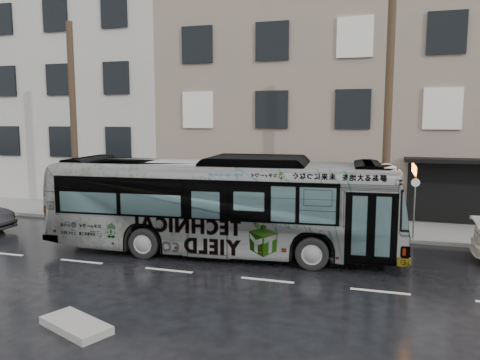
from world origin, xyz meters
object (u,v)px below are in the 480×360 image
at_px(utility_pole_rear, 73,121).
at_px(bus, 222,205).
at_px(sign_post, 414,208).
at_px(utility_pole_front, 388,122).

xyz_separation_m(utility_pole_rear, bus, (8.46, -3.41, -2.92)).
bearing_deg(sign_post, utility_pole_front, 180.00).
relative_size(sign_post, bus, 0.19).
bearing_deg(utility_pole_front, bus, -148.41).
height_order(utility_pole_front, utility_pole_rear, same).
bearing_deg(utility_pole_rear, utility_pole_front, 0.00).
bearing_deg(utility_pole_rear, sign_post, 0.00).
xyz_separation_m(utility_pole_front, bus, (-5.54, -3.41, -2.92)).
distance_m(utility_pole_rear, sign_post, 15.46).
bearing_deg(bus, utility_pole_rear, 64.07).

